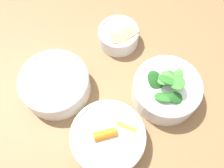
{
  "coord_description": "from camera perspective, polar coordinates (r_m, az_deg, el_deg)",
  "views": [
    {
      "loc": [
        -0.22,
        0.16,
        1.32
      ],
      "look_at": [
        -0.02,
        -0.02,
        0.76
      ],
      "focal_mm": 40.0,
      "sensor_mm": 36.0,
      "label": 1
    }
  ],
  "objects": [
    {
      "name": "bowl_cookies",
      "position": [
        0.7,
        1.49,
        11.07
      ],
      "size": [
        0.11,
        0.11,
        0.05
      ],
      "color": "silver",
      "rests_on": "dining_table"
    },
    {
      "name": "bowl_carrots",
      "position": [
        0.57,
        -0.93,
        -12.14
      ],
      "size": [
        0.17,
        0.17,
        0.06
      ],
      "color": "silver",
      "rests_on": "dining_table"
    },
    {
      "name": "bowl_beans_hotdog",
      "position": [
        0.64,
        -12.8,
        -0.07
      ],
      "size": [
        0.17,
        0.17,
        0.06
      ],
      "color": "white",
      "rests_on": "dining_table"
    },
    {
      "name": "ground_plane",
      "position": [
        1.35,
        -1.17,
        -14.3
      ],
      "size": [
        10.0,
        10.0,
        0.0
      ],
      "primitive_type": "plane",
      "color": "gray"
    },
    {
      "name": "dining_table",
      "position": [
        0.75,
        -2.05,
        -4.95
      ],
      "size": [
        0.96,
        0.98,
        0.73
      ],
      "color": "olive",
      "rests_on": "ground_plane"
    },
    {
      "name": "bowl_greens",
      "position": [
        0.62,
        12.32,
        -1.18
      ],
      "size": [
        0.16,
        0.16,
        0.1
      ],
      "color": "white",
      "rests_on": "dining_table"
    }
  ]
}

